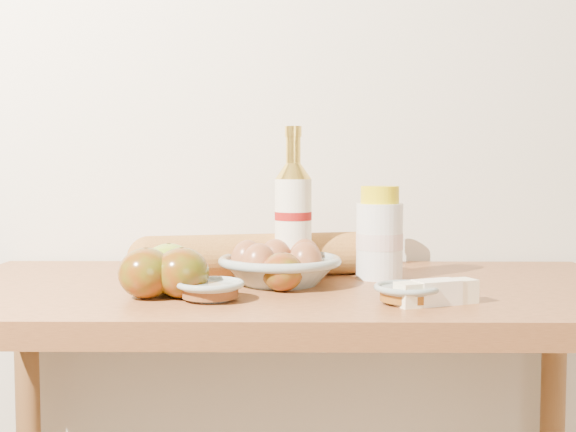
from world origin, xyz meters
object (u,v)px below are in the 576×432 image
object	(u,v)px
table	(288,355)
cream_bottle	(380,236)
bourbon_bottle	(293,217)
baguette	(260,255)
egg_bowl	(279,266)

from	to	relation	value
table	cream_bottle	distance (m)	0.27
bourbon_bottle	baguette	world-z (taller)	bourbon_bottle
table	baguette	size ratio (longest dim) A/B	2.48
baguette	table	bearing A→B (deg)	-71.13
table	egg_bowl	size ratio (longest dim) A/B	4.73
table	bourbon_bottle	distance (m)	0.24
cream_bottle	baguette	xyz separation A→B (m)	(-0.22, 0.02, -0.04)
table	cream_bottle	world-z (taller)	cream_bottle
baguette	cream_bottle	bearing A→B (deg)	-17.64
cream_bottle	baguette	world-z (taller)	cream_bottle
table	bourbon_bottle	bearing A→B (deg)	82.99
table	cream_bottle	size ratio (longest dim) A/B	7.18
bourbon_bottle	egg_bowl	size ratio (longest dim) A/B	1.08
bourbon_bottle	egg_bowl	bearing A→B (deg)	-125.24
bourbon_bottle	egg_bowl	distance (m)	0.11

